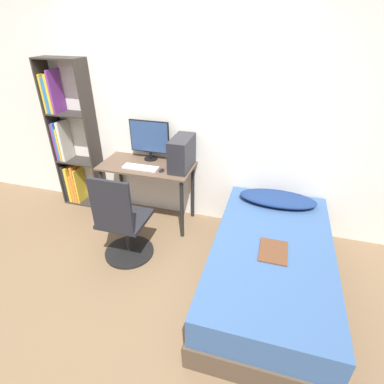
{
  "coord_description": "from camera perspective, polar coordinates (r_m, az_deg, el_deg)",
  "views": [
    {
      "loc": [
        1.15,
        -1.82,
        2.25
      ],
      "look_at": [
        0.42,
        0.69,
        0.75
      ],
      "focal_mm": 28.0,
      "sensor_mm": 36.0,
      "label": 1
    }
  ],
  "objects": [
    {
      "name": "pc_tower",
      "position": [
        3.39,
        -1.94,
        7.38
      ],
      "size": [
        0.21,
        0.43,
        0.36
      ],
      "color": "#232328",
      "rests_on": "desk"
    },
    {
      "name": "mouse",
      "position": [
        3.4,
        -5.82,
        4.14
      ],
      "size": [
        0.06,
        0.09,
        0.02
      ],
      "color": "black",
      "rests_on": "desk"
    },
    {
      "name": "bookshelf",
      "position": [
        4.25,
        -22.39,
        8.35
      ],
      "size": [
        0.57,
        0.26,
        1.9
      ],
      "color": "#2D2823",
      "rests_on": "ground_plane"
    },
    {
      "name": "pillow",
      "position": [
        3.4,
        15.99,
        -1.23
      ],
      "size": [
        0.82,
        0.36,
        0.11
      ],
      "color": "navy",
      "rests_on": "bed"
    },
    {
      "name": "magazine",
      "position": [
        2.74,
        15.22,
        -10.83
      ],
      "size": [
        0.24,
        0.32,
        0.01
      ],
      "color": "#56331E",
      "rests_on": "bed"
    },
    {
      "name": "bed",
      "position": [
        2.99,
        14.55,
        -13.47
      ],
      "size": [
        1.08,
        2.0,
        0.5
      ],
      "color": "#4C3D2D",
      "rests_on": "ground_plane"
    },
    {
      "name": "monitor",
      "position": [
        3.63,
        -8.1,
        10.08
      ],
      "size": [
        0.49,
        0.16,
        0.48
      ],
      "color": "black",
      "rests_on": "desk"
    },
    {
      "name": "wall_back",
      "position": [
        3.58,
        -3.23,
        13.56
      ],
      "size": [
        8.0,
        0.05,
        2.5
      ],
      "color": "silver",
      "rests_on": "ground_plane"
    },
    {
      "name": "desk",
      "position": [
        3.64,
        -8.45,
        3.29
      ],
      "size": [
        1.1,
        0.54,
        0.77
      ],
      "color": "brown",
      "rests_on": "ground_plane"
    },
    {
      "name": "office_chair",
      "position": [
        3.19,
        -13.03,
        -6.62
      ],
      "size": [
        0.53,
        0.53,
        1.02
      ],
      "color": "black",
      "rests_on": "ground_plane"
    },
    {
      "name": "ground_plane",
      "position": [
        3.12,
        -11.5,
        -17.2
      ],
      "size": [
        14.0,
        14.0,
        0.0
      ],
      "primitive_type": "plane",
      "color": "brown"
    },
    {
      "name": "keyboard",
      "position": [
        3.5,
        -9.77,
        4.62
      ],
      "size": [
        0.42,
        0.13,
        0.02
      ],
      "color": "silver",
      "rests_on": "desk"
    }
  ]
}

